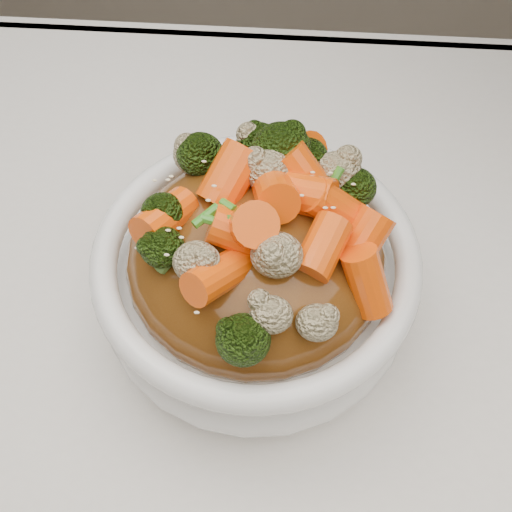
# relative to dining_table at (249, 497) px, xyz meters

# --- Properties ---
(dining_table) EXTENTS (1.20, 0.80, 0.75)m
(dining_table) POSITION_rel_dining_table_xyz_m (0.00, 0.00, 0.00)
(dining_table) COLOR brown
(dining_table) RESTS_ON floor
(tablecloth) EXTENTS (1.20, 0.80, 0.04)m
(tablecloth) POSITION_rel_dining_table_xyz_m (0.00, 0.00, 0.35)
(tablecloth) COLOR white
(tablecloth) RESTS_ON dining_table
(bowl) EXTENTS (0.23, 0.23, 0.09)m
(bowl) POSITION_rel_dining_table_xyz_m (0.01, 0.05, 0.42)
(bowl) COLOR white
(bowl) RESTS_ON tablecloth
(sauce_base) EXTENTS (0.19, 0.19, 0.09)m
(sauce_base) POSITION_rel_dining_table_xyz_m (0.01, 0.05, 0.45)
(sauce_base) COLOR #5E3310
(sauce_base) RESTS_ON bowl
(carrots) EXTENTS (0.19, 0.19, 0.05)m
(carrots) POSITION_rel_dining_table_xyz_m (0.01, 0.05, 0.51)
(carrots) COLOR #FF5608
(carrots) RESTS_ON sauce_base
(broccoli) EXTENTS (0.19, 0.19, 0.04)m
(broccoli) POSITION_rel_dining_table_xyz_m (0.01, 0.05, 0.51)
(broccoli) COLOR black
(broccoli) RESTS_ON sauce_base
(cauliflower) EXTENTS (0.19, 0.19, 0.04)m
(cauliflower) POSITION_rel_dining_table_xyz_m (0.01, 0.05, 0.51)
(cauliflower) COLOR tan
(cauliflower) RESTS_ON sauce_base
(scallions) EXTENTS (0.14, 0.14, 0.02)m
(scallions) POSITION_rel_dining_table_xyz_m (0.01, 0.05, 0.51)
(scallions) COLOR #34821E
(scallions) RESTS_ON sauce_base
(sesame_seeds) EXTENTS (0.17, 0.17, 0.01)m
(sesame_seeds) POSITION_rel_dining_table_xyz_m (0.01, 0.05, 0.51)
(sesame_seeds) COLOR beige
(sesame_seeds) RESTS_ON sauce_base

